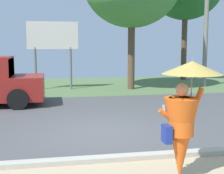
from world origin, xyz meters
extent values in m
cube|color=#4C4C4F|center=(0.00, 2.00, -0.05)|extent=(40.00, 8.00, 0.10)
cube|color=#567345|center=(0.00, 10.00, -0.05)|extent=(40.00, 8.00, 0.10)
cube|color=#B2AD9E|center=(0.00, -2.00, 0.05)|extent=(40.00, 0.24, 0.10)
cone|color=#E55B19|center=(0.87, -3.11, 0.73)|extent=(0.60, 0.60, 1.45)
cylinder|color=#E55B19|center=(0.87, -3.11, 1.12)|extent=(0.44, 0.44, 0.65)
sphere|color=tan|center=(0.87, -3.11, 1.59)|extent=(0.22, 0.22, 0.22)
cylinder|color=#E55B19|center=(1.15, -3.11, 1.40)|extent=(0.24, 0.09, 0.45)
cylinder|color=#E55B19|center=(0.61, -3.09, 1.16)|extent=(0.29, 0.08, 0.24)
cylinder|color=gray|center=(1.04, -3.11, 1.62)|extent=(0.02, 0.02, 0.75)
cone|color=gold|center=(1.04, -3.11, 1.96)|extent=(1.02, 1.02, 0.22)
cylinder|color=gray|center=(1.04, -3.11, 2.08)|extent=(0.02, 0.02, 0.10)
cube|color=#B7B7BC|center=(0.57, -3.06, 1.25)|extent=(0.02, 0.11, 0.16)
cube|color=navy|center=(0.60, -3.16, 0.85)|extent=(0.12, 0.24, 0.30)
cube|color=#2D3842|center=(-2.88, 4.65, 1.43)|extent=(0.10, 1.70, 0.77)
cylinder|color=black|center=(-2.53, 5.65, 0.38)|extent=(0.76, 0.28, 0.76)
cylinder|color=black|center=(-2.53, 3.65, 0.38)|extent=(0.76, 0.28, 0.76)
cylinder|color=gray|center=(7.02, 8.28, 3.49)|extent=(0.24, 0.24, 6.98)
cylinder|color=slate|center=(-2.14, 8.67, 1.10)|extent=(0.12, 0.12, 2.20)
cylinder|color=slate|center=(-0.34, 8.67, 1.10)|extent=(0.12, 0.12, 2.20)
cube|color=silver|center=(-1.24, 8.67, 2.80)|extent=(2.60, 0.10, 1.40)
cylinder|color=brown|center=(7.32, 11.86, 2.29)|extent=(0.36, 0.36, 4.57)
cylinder|color=brown|center=(2.78, 8.09, 1.93)|extent=(0.36, 0.36, 3.87)
camera|label=1|loc=(-1.25, -8.09, 2.35)|focal=50.93mm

